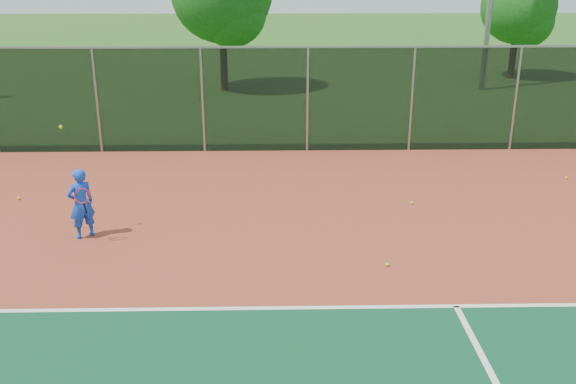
# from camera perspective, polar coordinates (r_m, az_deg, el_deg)

# --- Properties ---
(court_apron) EXTENTS (30.00, 20.00, 0.02)m
(court_apron) POSITION_cam_1_polar(r_m,az_deg,el_deg) (9.78, 4.62, -13.27)
(court_apron) COLOR #993F27
(court_apron) RESTS_ON ground
(fence_back) EXTENTS (30.00, 0.06, 3.03)m
(fence_back) POSITION_cam_1_polar(r_m,az_deg,el_deg) (18.53, 1.75, 8.30)
(fence_back) COLOR black
(fence_back) RESTS_ON court_apron
(tennis_player) EXTENTS (0.63, 0.71, 2.31)m
(tennis_player) POSITION_cam_1_polar(r_m,az_deg,el_deg) (13.46, -17.91, -0.96)
(tennis_player) COLOR blue
(tennis_player) RESTS_ON court_apron
(practice_ball_0) EXTENTS (0.07, 0.07, 0.07)m
(practice_ball_0) POSITION_cam_1_polar(r_m,az_deg,el_deg) (15.04, 10.95, -0.95)
(practice_ball_0) COLOR #BBD418
(practice_ball_0) RESTS_ON court_apron
(practice_ball_1) EXTENTS (0.07, 0.07, 0.07)m
(practice_ball_1) POSITION_cam_1_polar(r_m,az_deg,el_deg) (17.92, 23.50, 1.17)
(practice_ball_1) COLOR #BBD418
(practice_ball_1) RESTS_ON court_apron
(practice_ball_2) EXTENTS (0.07, 0.07, 0.07)m
(practice_ball_2) POSITION_cam_1_polar(r_m,az_deg,el_deg) (12.02, 8.84, -6.39)
(practice_ball_2) COLOR #BBD418
(practice_ball_2) RESTS_ON court_apron
(practice_ball_4) EXTENTS (0.07, 0.07, 0.07)m
(practice_ball_4) POSITION_cam_1_polar(r_m,az_deg,el_deg) (16.31, -22.82, -0.52)
(practice_ball_4) COLOR #BBD418
(practice_ball_4) RESTS_ON court_apron
(tree_back_mid) EXTENTS (3.35, 3.35, 4.93)m
(tree_back_mid) POSITION_cam_1_polar(r_m,az_deg,el_deg) (31.94, 20.00, 14.95)
(tree_back_mid) COLOR #352113
(tree_back_mid) RESTS_ON ground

